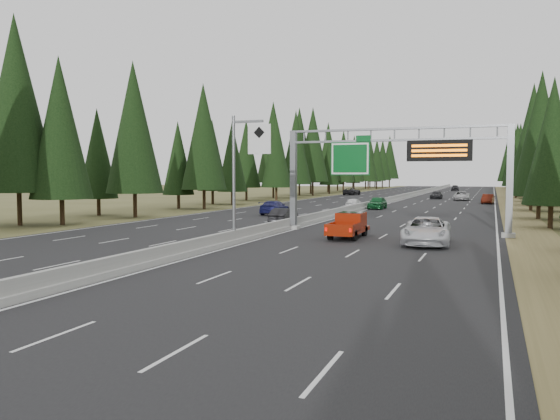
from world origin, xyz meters
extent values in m
cube|color=black|center=(0.00, 80.00, 0.04)|extent=(32.00, 260.00, 0.08)
cube|color=olive|center=(17.80, 80.00, 0.03)|extent=(3.60, 260.00, 0.06)
cube|color=#4C4C23|center=(-17.80, 80.00, 0.03)|extent=(3.60, 260.00, 0.06)
cube|color=gray|center=(0.00, 80.00, 0.23)|extent=(0.70, 260.00, 0.30)
cube|color=gray|center=(0.00, 80.00, 0.63)|extent=(0.30, 260.00, 0.60)
cube|color=slate|center=(0.35, 35.00, 3.98)|extent=(0.45, 0.45, 7.80)
cube|color=gray|center=(0.35, 35.00, 0.23)|extent=(0.90, 0.90, 0.30)
cube|color=slate|center=(16.20, 35.00, 3.98)|extent=(0.45, 0.45, 7.80)
cube|color=gray|center=(16.20, 35.00, 0.23)|extent=(0.90, 0.90, 0.30)
cube|color=slate|center=(8.28, 35.00, 7.80)|extent=(15.85, 0.35, 0.16)
cube|color=slate|center=(8.28, 35.00, 6.96)|extent=(15.85, 0.35, 0.16)
cube|color=#054C19|center=(5.00, 34.75, 5.63)|extent=(3.00, 0.10, 2.50)
cube|color=silver|center=(5.00, 34.69, 5.63)|extent=(2.85, 0.02, 2.35)
cube|color=#054C19|center=(6.00, 34.75, 7.13)|extent=(1.10, 0.10, 0.45)
cube|color=black|center=(11.50, 34.70, 6.13)|extent=(4.50, 0.40, 1.50)
cube|color=orange|center=(11.50, 34.48, 6.48)|extent=(3.80, 0.02, 0.18)
cube|color=orange|center=(11.50, 34.48, 6.13)|extent=(3.80, 0.02, 0.18)
cube|color=orange|center=(11.50, 34.48, 5.78)|extent=(3.80, 0.02, 0.18)
cylinder|color=slate|center=(0.00, 25.00, 4.08)|extent=(0.20, 0.20, 8.00)
cube|color=gray|center=(0.00, 25.00, 0.18)|extent=(0.50, 0.50, 0.20)
cube|color=slate|center=(1.00, 25.00, 7.68)|extent=(2.00, 0.15, 0.15)
cube|color=silver|center=(1.80, 24.88, 6.58)|extent=(1.50, 0.06, 1.80)
cylinder|color=black|center=(19.55, 43.43, 0.99)|extent=(0.40, 0.40, 1.97)
cone|color=black|center=(19.55, 43.43, 7.15)|extent=(4.44, 4.44, 10.35)
cylinder|color=black|center=(19.39, 53.62, 1.17)|extent=(0.40, 0.40, 2.34)
cone|color=black|center=(19.39, 53.62, 8.48)|extent=(5.26, 5.26, 12.28)
cylinder|color=black|center=(19.49, 67.16, 1.24)|extent=(0.40, 0.40, 2.48)
cone|color=black|center=(19.49, 67.16, 8.99)|extent=(5.58, 5.58, 13.02)
cylinder|color=black|center=(20.02, 80.19, 1.19)|extent=(0.40, 0.40, 2.38)
cone|color=black|center=(20.02, 80.19, 8.61)|extent=(5.35, 5.35, 12.47)
cylinder|color=black|center=(23.56, 79.10, 1.05)|extent=(0.40, 0.40, 2.10)
cone|color=black|center=(23.56, 79.10, 7.61)|extent=(4.72, 4.72, 11.02)
cylinder|color=black|center=(20.51, 91.71, 1.28)|extent=(0.40, 0.40, 2.56)
cone|color=black|center=(20.51, 91.71, 9.27)|extent=(5.76, 5.76, 13.43)
cylinder|color=black|center=(24.46, 92.72, 0.97)|extent=(0.40, 0.40, 1.94)
cone|color=black|center=(24.46, 92.72, 7.02)|extent=(4.36, 4.36, 10.17)
cylinder|color=black|center=(19.25, 106.75, 1.14)|extent=(0.40, 0.40, 2.27)
cone|color=black|center=(19.25, 106.75, 8.24)|extent=(5.11, 5.11, 11.93)
cylinder|color=black|center=(24.32, 105.81, 1.49)|extent=(0.40, 0.40, 2.98)
cone|color=black|center=(24.32, 105.81, 10.81)|extent=(6.71, 6.71, 15.65)
cylinder|color=black|center=(20.15, 115.85, 1.20)|extent=(0.40, 0.40, 2.40)
cone|color=black|center=(20.15, 115.85, 8.69)|extent=(5.40, 5.40, 12.59)
cylinder|color=black|center=(23.36, 115.97, 1.23)|extent=(0.40, 0.40, 2.46)
cone|color=black|center=(23.36, 115.97, 8.93)|extent=(5.55, 5.55, 12.94)
cylinder|color=black|center=(19.15, 130.52, 0.94)|extent=(0.40, 0.40, 1.88)
cone|color=black|center=(19.15, 130.52, 6.81)|extent=(4.23, 4.23, 9.87)
cylinder|color=black|center=(24.88, 129.19, 1.05)|extent=(0.40, 0.40, 2.09)
cone|color=black|center=(24.88, 129.19, 7.58)|extent=(4.71, 4.71, 10.98)
cylinder|color=black|center=(20.73, 144.03, 1.22)|extent=(0.40, 0.40, 2.44)
cone|color=black|center=(20.73, 144.03, 8.86)|extent=(5.50, 5.50, 12.83)
cylinder|color=black|center=(24.81, 142.70, 1.03)|extent=(0.40, 0.40, 2.07)
cone|color=black|center=(24.81, 142.70, 7.50)|extent=(4.65, 4.65, 10.86)
cylinder|color=black|center=(19.23, 156.17, 1.34)|extent=(0.40, 0.40, 2.67)
cone|color=black|center=(19.23, 156.17, 9.68)|extent=(6.01, 6.01, 14.02)
cylinder|color=black|center=(24.95, 153.45, 0.94)|extent=(0.40, 0.40, 1.87)
cone|color=black|center=(24.95, 153.45, 6.80)|extent=(4.22, 4.22, 9.84)
cylinder|color=black|center=(20.79, 168.58, 1.49)|extent=(0.40, 0.40, 2.99)
cone|color=black|center=(20.79, 168.58, 10.82)|extent=(6.72, 6.72, 15.67)
cylinder|color=black|center=(23.22, 168.68, 0.90)|extent=(0.40, 0.40, 1.80)
cone|color=black|center=(23.22, 168.68, 6.54)|extent=(4.06, 4.06, 9.47)
cylinder|color=black|center=(19.99, 180.07, 1.49)|extent=(0.40, 0.40, 2.98)
cone|color=black|center=(19.99, 180.07, 10.81)|extent=(6.71, 6.71, 15.66)
cylinder|color=black|center=(23.39, 181.00, 0.94)|extent=(0.40, 0.40, 1.88)
cone|color=black|center=(23.39, 181.00, 6.80)|extent=(4.22, 4.22, 9.85)
cylinder|color=black|center=(19.45, 193.01, 1.11)|extent=(0.40, 0.40, 2.23)
cone|color=black|center=(19.45, 193.01, 8.07)|extent=(5.01, 5.01, 11.69)
cylinder|color=black|center=(23.45, 192.23, 1.43)|extent=(0.40, 0.40, 2.85)
cone|color=black|center=(23.45, 192.23, 10.35)|extent=(6.42, 6.42, 14.98)
cylinder|color=black|center=(-19.72, 31.38, 1.17)|extent=(0.40, 0.40, 2.34)
cone|color=black|center=(-19.72, 31.38, 8.49)|extent=(5.27, 5.27, 12.29)
cylinder|color=black|center=(-23.27, 30.13, 1.46)|extent=(0.40, 0.40, 2.92)
cone|color=black|center=(-23.27, 30.13, 10.57)|extent=(6.56, 6.56, 15.31)
cylinder|color=black|center=(-19.02, 40.79, 1.28)|extent=(0.40, 0.40, 2.55)
cone|color=black|center=(-19.02, 40.79, 9.26)|extent=(5.75, 5.75, 13.41)
cylinder|color=black|center=(-24.75, 42.15, 0.93)|extent=(0.40, 0.40, 1.86)
cone|color=black|center=(-24.75, 42.15, 6.73)|extent=(4.18, 4.18, 9.75)
cylinder|color=black|center=(-19.21, 55.51, 1.28)|extent=(0.40, 0.40, 2.56)
cone|color=black|center=(-19.21, 55.51, 9.28)|extent=(5.76, 5.76, 13.44)
cylinder|color=black|center=(-23.17, 55.79, 0.91)|extent=(0.40, 0.40, 1.82)
cone|color=black|center=(-23.17, 55.79, 6.60)|extent=(4.10, 4.10, 9.56)
cylinder|color=black|center=(-20.64, 66.51, 0.98)|extent=(0.40, 0.40, 1.96)
cone|color=black|center=(-20.64, 66.51, 7.10)|extent=(4.41, 4.41, 10.28)
cylinder|color=black|center=(-24.26, 67.13, 1.02)|extent=(0.40, 0.40, 2.03)
cone|color=black|center=(-24.26, 67.13, 7.37)|extent=(4.58, 4.58, 10.68)
cylinder|color=black|center=(-19.16, 80.34, 1.15)|extent=(0.40, 0.40, 2.31)
cone|color=black|center=(-19.16, 80.34, 8.36)|extent=(5.19, 5.19, 12.10)
cylinder|color=black|center=(-24.70, 80.20, 1.11)|extent=(0.40, 0.40, 2.23)
cone|color=black|center=(-24.70, 80.20, 8.08)|extent=(5.01, 5.01, 11.70)
cylinder|color=black|center=(-19.67, 91.65, 1.32)|extent=(0.40, 0.40, 2.65)
cone|color=black|center=(-19.67, 91.65, 9.60)|extent=(5.96, 5.96, 13.90)
cylinder|color=black|center=(-24.27, 91.63, 1.48)|extent=(0.40, 0.40, 2.95)
cone|color=black|center=(-24.27, 91.63, 10.71)|extent=(6.65, 6.65, 15.51)
cylinder|color=black|center=(-20.59, 104.90, 1.50)|extent=(0.40, 0.40, 2.99)
cone|color=black|center=(-20.59, 104.90, 10.85)|extent=(6.74, 6.74, 15.72)
cylinder|color=black|center=(-23.72, 105.19, 1.51)|extent=(0.40, 0.40, 3.01)
cone|color=black|center=(-23.72, 105.19, 10.93)|extent=(6.78, 6.78, 15.82)
cylinder|color=black|center=(-20.58, 117.44, 1.03)|extent=(0.40, 0.40, 2.07)
cone|color=black|center=(-20.58, 117.44, 7.50)|extent=(4.66, 4.66, 10.86)
cylinder|color=black|center=(-24.77, 116.32, 1.32)|extent=(0.40, 0.40, 2.63)
cone|color=black|center=(-24.77, 116.32, 9.53)|extent=(5.92, 5.92, 13.81)
cylinder|color=black|center=(-20.93, 131.65, 1.28)|extent=(0.40, 0.40, 2.55)
cone|color=black|center=(-20.93, 131.65, 9.25)|extent=(5.74, 5.74, 13.40)
cylinder|color=black|center=(-24.06, 128.33, 1.42)|extent=(0.40, 0.40, 2.84)
cone|color=black|center=(-24.06, 128.33, 10.30)|extent=(6.40, 6.40, 14.92)
cylinder|color=black|center=(-20.85, 142.91, 1.23)|extent=(0.40, 0.40, 2.46)
cone|color=black|center=(-20.85, 142.91, 8.90)|extent=(5.53, 5.53, 12.90)
cylinder|color=black|center=(-24.92, 140.68, 0.88)|extent=(0.40, 0.40, 1.76)
cone|color=black|center=(-24.92, 140.68, 6.39)|extent=(3.97, 3.97, 9.25)
cylinder|color=black|center=(-19.56, 155.56, 1.26)|extent=(0.40, 0.40, 2.52)
cone|color=black|center=(-19.56, 155.56, 9.13)|extent=(5.67, 5.67, 13.23)
cylinder|color=black|center=(-24.14, 155.20, 0.99)|extent=(0.40, 0.40, 1.97)
cone|color=black|center=(-24.14, 155.20, 7.15)|extent=(4.44, 4.44, 10.35)
cylinder|color=black|center=(-19.14, 166.11, 1.26)|extent=(0.40, 0.40, 2.52)
cone|color=black|center=(-19.14, 166.11, 9.15)|extent=(5.68, 5.68, 13.25)
cylinder|color=black|center=(-23.02, 167.64, 1.25)|extent=(0.40, 0.40, 2.51)
cone|color=black|center=(-23.02, 167.64, 9.08)|extent=(5.64, 5.64, 13.15)
cylinder|color=black|center=(-19.81, 179.24, 1.32)|extent=(0.40, 0.40, 2.64)
cone|color=black|center=(-19.81, 179.24, 9.56)|extent=(5.93, 5.93, 13.84)
cylinder|color=black|center=(-24.34, 180.62, 1.38)|extent=(0.40, 0.40, 2.76)
cone|color=black|center=(-24.34, 180.62, 10.01)|extent=(6.22, 6.22, 14.50)
cylinder|color=black|center=(-19.87, 193.03, 1.50)|extent=(0.40, 0.40, 2.99)
cone|color=black|center=(-19.87, 193.03, 10.85)|extent=(6.73, 6.73, 15.71)
cylinder|color=black|center=(-24.74, 191.27, 0.97)|extent=(0.40, 0.40, 1.95)
cone|color=black|center=(-24.74, 191.27, 7.05)|extent=(4.38, 4.38, 10.22)
imported|color=silver|center=(11.33, 29.01, 0.93)|extent=(3.15, 6.24, 1.69)
cylinder|color=black|center=(5.13, 29.04, 0.46)|extent=(0.28, 0.75, 0.75)
cylinder|color=black|center=(6.73, 29.04, 0.46)|extent=(0.28, 0.75, 0.75)
cylinder|color=black|center=(5.13, 32.15, 0.46)|extent=(0.28, 0.75, 0.75)
cylinder|color=black|center=(6.73, 32.15, 0.46)|extent=(0.28, 0.75, 0.75)
cube|color=maroon|center=(5.93, 30.64, 0.60)|extent=(1.89, 5.28, 0.28)
cube|color=maroon|center=(5.93, 31.49, 1.26)|extent=(1.79, 2.07, 1.04)
cube|color=black|center=(5.93, 31.49, 1.54)|extent=(1.60, 1.79, 0.52)
cube|color=maroon|center=(5.03, 29.23, 0.93)|extent=(0.09, 2.26, 0.57)
cube|color=maroon|center=(6.83, 29.23, 0.93)|extent=(0.09, 2.26, 0.57)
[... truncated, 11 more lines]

